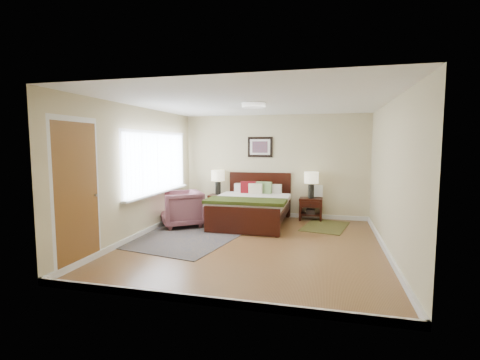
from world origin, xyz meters
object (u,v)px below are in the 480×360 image
(nightstand_right, at_px, (311,206))
(armchair, at_px, (181,209))
(lamp_left, at_px, (218,178))
(rug_persian, at_px, (190,235))
(bed, at_px, (252,202))
(nightstand_left, at_px, (218,199))
(lamp_right, at_px, (311,180))

(nightstand_right, xyz_separation_m, armchair, (-2.71, -1.31, 0.06))
(lamp_left, height_order, rug_persian, lamp_left)
(bed, bearing_deg, lamp_left, 143.97)
(bed, distance_m, armchair, 1.56)
(nightstand_left, bearing_deg, bed, -35.32)
(rug_persian, bearing_deg, bed, 61.36)
(nightstand_left, height_order, nightstand_right, nightstand_left)
(nightstand_left, distance_m, lamp_right, 2.36)
(lamp_right, bearing_deg, bed, -149.34)
(lamp_right, bearing_deg, nightstand_left, -179.51)
(bed, bearing_deg, rug_persian, -129.28)
(bed, relative_size, armchair, 2.33)
(nightstand_right, distance_m, rug_persian, 3.01)
(armchair, bearing_deg, nightstand_right, 81.12)
(lamp_left, bearing_deg, rug_persian, -89.11)
(armchair, distance_m, rug_persian, 0.88)
(nightstand_right, relative_size, lamp_left, 0.87)
(nightstand_right, height_order, armchair, armchair)
(nightstand_left, relative_size, armchair, 0.62)
(nightstand_left, distance_m, nightstand_right, 2.29)
(armchair, bearing_deg, nightstand_left, 127.52)
(bed, height_order, lamp_right, lamp_right)
(nightstand_left, xyz_separation_m, lamp_right, (2.29, 0.02, 0.54))
(nightstand_left, height_order, lamp_right, lamp_right)
(nightstand_right, bearing_deg, rug_persian, -139.14)
(rug_persian, bearing_deg, nightstand_right, 51.49)
(nightstand_left, bearing_deg, rug_persian, -89.10)
(armchair, relative_size, rug_persian, 0.32)
(nightstand_left, distance_m, lamp_left, 0.54)
(lamp_left, bearing_deg, bed, -36.03)
(lamp_left, xyz_separation_m, lamp_right, (2.29, 0.00, -0.00))
(armchair, height_order, rug_persian, armchair)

